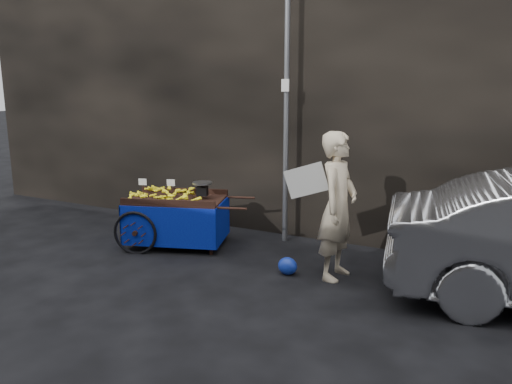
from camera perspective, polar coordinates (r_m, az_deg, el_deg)
The scene contains 6 objects.
ground at distance 6.97m, azimuth -3.41°, elevation -8.08°, with size 80.00×80.00×0.00m, color black.
building_wall at distance 8.73m, azimuth 7.66°, elevation 12.65°, with size 13.50×2.00×5.00m.
street_pole at distance 7.56m, azimuth 3.48°, elevation 9.09°, with size 0.12×0.10×4.00m.
banana_cart at distance 7.63m, azimuth -9.40°, elevation -1.29°, with size 2.13×1.44×1.06m.
vendor at distance 6.28m, azimuth 9.32°, elevation -1.59°, with size 0.90×0.71×1.86m.
plastic_bag at distance 6.52m, azimuth 3.63°, elevation -8.44°, with size 0.26×0.20×0.23m, color #1732B1.
Camera 1 is at (3.37, -5.60, 2.41)m, focal length 35.00 mm.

